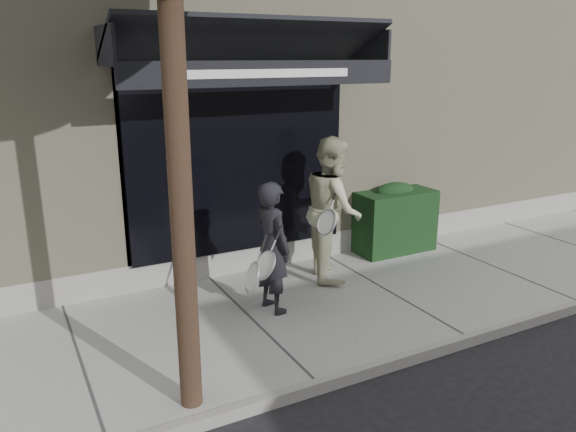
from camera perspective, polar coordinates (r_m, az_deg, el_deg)
ground at (r=7.96m, az=9.72°, el=-8.07°), size 80.00×80.00×0.00m
sidewalk at (r=7.94m, az=9.74°, el=-7.67°), size 20.00×3.00×0.12m
curb at (r=6.90m, az=17.71°, el=-11.93°), size 20.00×0.10×0.14m
building_facade at (r=11.59m, az=-5.05°, el=13.56°), size 14.30×8.04×5.64m
hedge at (r=9.31m, az=10.65°, el=-0.24°), size 1.30×0.70×1.14m
pedestrian_front at (r=6.90m, az=-1.62°, el=-3.23°), size 0.78×0.85×1.65m
pedestrian_back at (r=7.94m, az=4.55°, el=0.78°), size 1.09×1.21×2.04m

